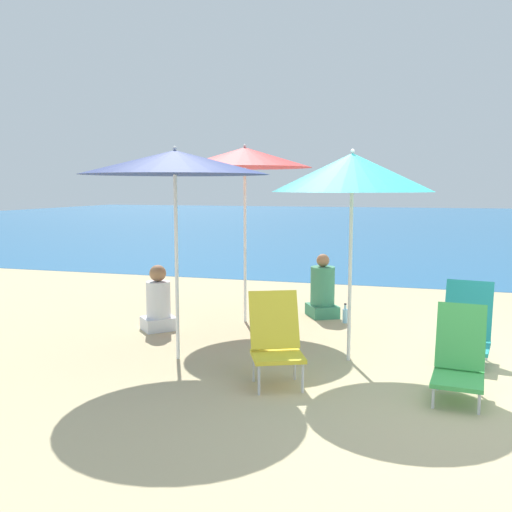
{
  "coord_description": "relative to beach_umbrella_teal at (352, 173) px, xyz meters",
  "views": [
    {
      "loc": [
        -0.14,
        -5.27,
        1.76
      ],
      "look_at": [
        -1.9,
        0.69,
        1.0
      ],
      "focal_mm": 40.0,
      "sensor_mm": 36.0,
      "label": 1
    }
  ],
  "objects": [
    {
      "name": "beach_chair_green",
      "position": [
        1.01,
        -0.75,
        -1.55
      ],
      "size": [
        0.46,
        0.66,
        0.76
      ],
      "rotation": [
        0.0,
        0.0,
        -0.1
      ],
      "color": "silver",
      "rests_on": "ground"
    },
    {
      "name": "person_seated_near",
      "position": [
        -2.41,
        0.59,
        -1.56
      ],
      "size": [
        0.5,
        0.5,
        0.81
      ],
      "rotation": [
        0.0,
        0.0,
        -0.79
      ],
      "color": "silver",
      "rests_on": "ground"
    },
    {
      "name": "person_seated_far",
      "position": [
        -0.6,
        1.88,
        -1.55
      ],
      "size": [
        0.52,
        0.55,
        0.86
      ],
      "rotation": [
        0.0,
        0.0,
        0.52
      ],
      "color": "#3F8C66",
      "rests_on": "ground"
    },
    {
      "name": "beach_chair_yellow",
      "position": [
        -0.55,
        -0.86,
        -1.47
      ],
      "size": [
        0.61,
        0.65,
        0.81
      ],
      "rotation": [
        0.0,
        0.0,
        0.42
      ],
      "color": "silver",
      "rests_on": "ground"
    },
    {
      "name": "beach_umbrella_red",
      "position": [
        -1.51,
        1.3,
        0.23
      ],
      "size": [
        1.71,
        1.71,
        2.29
      ],
      "color": "white",
      "rests_on": "ground"
    },
    {
      "name": "beach_umbrella_teal",
      "position": [
        0.0,
        0.0,
        0.0
      ],
      "size": [
        1.58,
        1.58,
        2.12
      ],
      "color": "white",
      "rests_on": "ground"
    },
    {
      "name": "beach_chair_teal",
      "position": [
        1.14,
        0.34,
        -1.54
      ],
      "size": [
        0.56,
        0.7,
        0.79
      ],
      "rotation": [
        0.0,
        0.0,
        -0.16
      ],
      "color": "silver",
      "rests_on": "ground"
    },
    {
      "name": "beach_umbrella_navy",
      "position": [
        -1.69,
        -0.44,
        0.1
      ],
      "size": [
        1.87,
        1.87,
        2.15
      ],
      "color": "white",
      "rests_on": "ground"
    },
    {
      "name": "sea_water",
      "position": [
        0.83,
        24.49,
        -1.89
      ],
      "size": [
        60.0,
        40.0,
        0.01
      ],
      "color": "#23669E",
      "rests_on": "ground"
    },
    {
      "name": "water_bottle",
      "position": [
        -0.25,
        1.6,
        -1.79
      ],
      "size": [
        0.06,
        0.06,
        0.26
      ],
      "color": "#8CCCEA",
      "rests_on": "ground"
    },
    {
      "name": "ground_plane",
      "position": [
        0.83,
        -0.4,
        -1.89
      ],
      "size": [
        60.0,
        60.0,
        0.0
      ],
      "primitive_type": "plane",
      "color": "#C6B284"
    }
  ]
}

